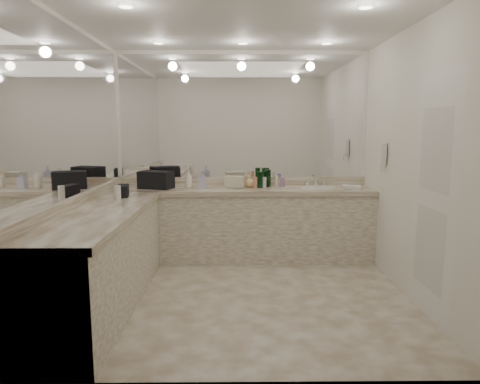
{
  "coord_description": "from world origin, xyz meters",
  "views": [
    {
      "loc": [
        -0.09,
        -4.06,
        1.62
      ],
      "look_at": [
        -0.04,
        0.4,
        0.96
      ],
      "focal_mm": 32.0,
      "sensor_mm": 36.0,
      "label": 1
    }
  ],
  "objects_px": {
    "wall_phone": "(383,154)",
    "soap_bottle_b": "(202,180)",
    "hand_towel": "(352,187)",
    "soap_bottle_c": "(250,181)",
    "sink": "(319,188)",
    "black_toiletry_bag": "(156,179)",
    "soap_bottle_a": "(188,179)",
    "cream_cosmetic_case": "(235,182)"
  },
  "relations": [
    {
      "from": "wall_phone",
      "to": "soap_bottle_b",
      "type": "height_order",
      "value": "wall_phone"
    },
    {
      "from": "hand_towel",
      "to": "soap_bottle_c",
      "type": "height_order",
      "value": "soap_bottle_c"
    },
    {
      "from": "hand_towel",
      "to": "soap_bottle_c",
      "type": "relative_size",
      "value": 1.44
    },
    {
      "from": "soap_bottle_c",
      "to": "wall_phone",
      "type": "bearing_deg",
      "value": -20.66
    },
    {
      "from": "sink",
      "to": "wall_phone",
      "type": "relative_size",
      "value": 1.83
    },
    {
      "from": "soap_bottle_b",
      "to": "soap_bottle_c",
      "type": "xyz_separation_m",
      "value": [
        0.58,
        0.13,
        -0.03
      ]
    },
    {
      "from": "wall_phone",
      "to": "black_toiletry_bag",
      "type": "relative_size",
      "value": 0.61
    },
    {
      "from": "hand_towel",
      "to": "soap_bottle_a",
      "type": "xyz_separation_m",
      "value": [
        -2.0,
        0.06,
        0.1
      ]
    },
    {
      "from": "black_toiletry_bag",
      "to": "soap_bottle_b",
      "type": "distance_m",
      "value": 0.57
    },
    {
      "from": "wall_phone",
      "to": "cream_cosmetic_case",
      "type": "relative_size",
      "value": 1.0
    },
    {
      "from": "wall_phone",
      "to": "soap_bottle_c",
      "type": "height_order",
      "value": "wall_phone"
    },
    {
      "from": "black_toiletry_bag",
      "to": "soap_bottle_c",
      "type": "height_order",
      "value": "black_toiletry_bag"
    },
    {
      "from": "cream_cosmetic_case",
      "to": "sink",
      "type": "bearing_deg",
      "value": 15.43
    },
    {
      "from": "black_toiletry_bag",
      "to": "wall_phone",
      "type": "bearing_deg",
      "value": -9.81
    },
    {
      "from": "soap_bottle_a",
      "to": "soap_bottle_c",
      "type": "height_order",
      "value": "soap_bottle_a"
    },
    {
      "from": "sink",
      "to": "soap_bottle_c",
      "type": "bearing_deg",
      "value": 176.55
    },
    {
      "from": "soap_bottle_b",
      "to": "soap_bottle_c",
      "type": "relative_size",
      "value": 1.42
    },
    {
      "from": "hand_towel",
      "to": "wall_phone",
      "type": "bearing_deg",
      "value": -62.12
    },
    {
      "from": "soap_bottle_a",
      "to": "soap_bottle_c",
      "type": "relative_size",
      "value": 1.58
    },
    {
      "from": "hand_towel",
      "to": "soap_bottle_b",
      "type": "bearing_deg",
      "value": 179.59
    },
    {
      "from": "black_toiletry_bag",
      "to": "soap_bottle_b",
      "type": "bearing_deg",
      "value": -2.6
    },
    {
      "from": "sink",
      "to": "soap_bottle_a",
      "type": "height_order",
      "value": "soap_bottle_a"
    },
    {
      "from": "cream_cosmetic_case",
      "to": "hand_towel",
      "type": "relative_size",
      "value": 1.11
    },
    {
      "from": "soap_bottle_a",
      "to": "soap_bottle_b",
      "type": "distance_m",
      "value": 0.18
    },
    {
      "from": "cream_cosmetic_case",
      "to": "soap_bottle_c",
      "type": "height_order",
      "value": "soap_bottle_c"
    },
    {
      "from": "wall_phone",
      "to": "black_toiletry_bag",
      "type": "distance_m",
      "value": 2.68
    },
    {
      "from": "sink",
      "to": "soap_bottle_c",
      "type": "height_order",
      "value": "soap_bottle_c"
    },
    {
      "from": "sink",
      "to": "wall_phone",
      "type": "xyz_separation_m",
      "value": [
        0.61,
        -0.5,
        0.46
      ]
    },
    {
      "from": "black_toiletry_bag",
      "to": "hand_towel",
      "type": "xyz_separation_m",
      "value": [
        2.4,
        -0.04,
        -0.09
      ]
    },
    {
      "from": "hand_towel",
      "to": "sink",
      "type": "bearing_deg",
      "value": 167.37
    },
    {
      "from": "sink",
      "to": "cream_cosmetic_case",
      "type": "bearing_deg",
      "value": 179.52
    },
    {
      "from": "cream_cosmetic_case",
      "to": "soap_bottle_a",
      "type": "distance_m",
      "value": 0.58
    },
    {
      "from": "soap_bottle_c",
      "to": "soap_bottle_b",
      "type": "bearing_deg",
      "value": -167.89
    },
    {
      "from": "wall_phone",
      "to": "soap_bottle_c",
      "type": "relative_size",
      "value": 1.59
    },
    {
      "from": "soap_bottle_b",
      "to": "soap_bottle_c",
      "type": "height_order",
      "value": "soap_bottle_b"
    },
    {
      "from": "black_toiletry_bag",
      "to": "soap_bottle_a",
      "type": "relative_size",
      "value": 1.64
    },
    {
      "from": "sink",
      "to": "soap_bottle_c",
      "type": "xyz_separation_m",
      "value": [
        -0.86,
        0.05,
        0.08
      ]
    },
    {
      "from": "cream_cosmetic_case",
      "to": "soap_bottle_b",
      "type": "height_order",
      "value": "soap_bottle_b"
    },
    {
      "from": "black_toiletry_bag",
      "to": "soap_bottle_a",
      "type": "xyz_separation_m",
      "value": [
        0.39,
        0.02,
        0.01
      ]
    },
    {
      "from": "wall_phone",
      "to": "black_toiletry_bag",
      "type": "xyz_separation_m",
      "value": [
        -2.62,
        0.45,
        -0.34
      ]
    },
    {
      "from": "cream_cosmetic_case",
      "to": "soap_bottle_b",
      "type": "relative_size",
      "value": 1.12
    },
    {
      "from": "sink",
      "to": "cream_cosmetic_case",
      "type": "height_order",
      "value": "cream_cosmetic_case"
    }
  ]
}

